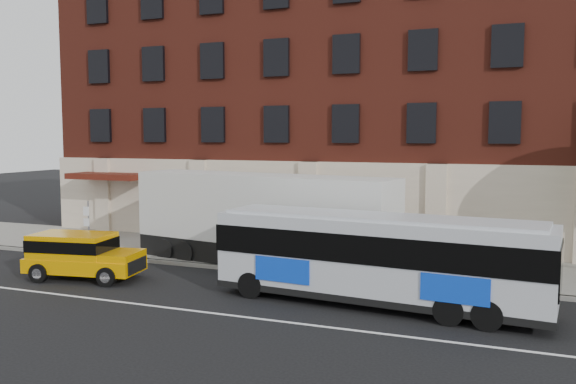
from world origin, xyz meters
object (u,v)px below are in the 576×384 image
at_px(sign_pole, 88,224).
at_px(city_bus, 377,256).
at_px(yellow_suv, 80,253).
at_px(shipping_container, 261,222).

height_order(sign_pole, city_bus, city_bus).
bearing_deg(city_bus, yellow_suv, -177.31).
height_order(yellow_suv, shipping_container, shipping_container).
xyz_separation_m(sign_pole, city_bus, (13.82, -3.03, 0.15)).
xyz_separation_m(sign_pole, yellow_suv, (2.55, -3.56, -0.46)).
xyz_separation_m(city_bus, yellow_suv, (-11.27, -0.53, -0.62)).
bearing_deg(shipping_container, city_bus, -34.00).
distance_m(yellow_suv, shipping_container, 7.13).
bearing_deg(city_bus, shipping_container, 146.00).
xyz_separation_m(city_bus, shipping_container, (-5.71, 3.85, 0.28)).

